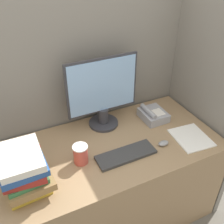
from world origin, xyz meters
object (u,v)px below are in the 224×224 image
object	(u,v)px
monitor	(103,95)
mouse	(163,143)
desk_telephone	(153,115)
book_stack	(24,171)
keyboard	(126,155)
coffee_cup	(81,154)

from	to	relation	value
monitor	mouse	size ratio (longest dim) A/B	7.03
desk_telephone	book_stack	bearing A→B (deg)	-165.79
keyboard	mouse	xyz separation A→B (m)	(0.27, -0.02, 0.00)
book_stack	desk_telephone	world-z (taller)	book_stack
monitor	book_stack	world-z (taller)	monitor
mouse	keyboard	bearing A→B (deg)	176.28
mouse	desk_telephone	xyz separation A→B (m)	(0.10, 0.29, 0.02)
keyboard	monitor	bearing A→B (deg)	88.33
book_stack	monitor	bearing A→B (deg)	29.72
monitor	mouse	world-z (taller)	monitor
keyboard	desk_telephone	size ratio (longest dim) A/B	1.91
monitor	book_stack	size ratio (longest dim) A/B	1.69
mouse	desk_telephone	size ratio (longest dim) A/B	0.37
keyboard	coffee_cup	bearing A→B (deg)	164.89
coffee_cup	desk_telephone	xyz separation A→B (m)	(0.65, 0.19, -0.03)
keyboard	book_stack	xyz separation A→B (m)	(-0.61, 0.02, 0.12)
coffee_cup	desk_telephone	bearing A→B (deg)	16.70
monitor	keyboard	bearing A→B (deg)	-91.67
monitor	keyboard	size ratio (longest dim) A/B	1.35
monitor	mouse	xyz separation A→B (m)	(0.26, -0.39, -0.24)
keyboard	desk_telephone	world-z (taller)	desk_telephone
mouse	desk_telephone	distance (m)	0.30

